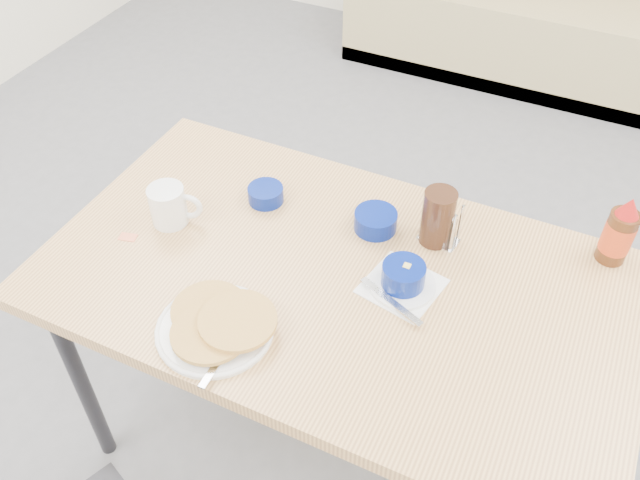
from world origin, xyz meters
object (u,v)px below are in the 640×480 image
at_px(butter_bowl, 376,221).
at_px(pancake_plate, 217,325).
at_px(grits_setting, 403,278).
at_px(condiment_caddy, 440,228).
at_px(coffee_mug, 170,205).
at_px(booth_bench, 536,8).
at_px(syrup_bottle, 619,233).
at_px(dining_table, 336,294).
at_px(creamer_bowl, 266,194).
at_px(amber_tumbler, 438,217).

bearing_deg(butter_bowl, pancake_plate, -112.42).
distance_m(grits_setting, condiment_caddy, 0.19).
bearing_deg(coffee_mug, butter_bowl, 22.49).
relative_size(booth_bench, butter_bowl, 17.47).
xyz_separation_m(butter_bowl, syrup_bottle, (0.55, 0.15, 0.06)).
bearing_deg(butter_bowl, condiment_caddy, 10.00).
relative_size(dining_table, condiment_caddy, 11.95).
height_order(dining_table, coffee_mug, coffee_mug).
bearing_deg(dining_table, coffee_mug, -179.44).
distance_m(pancake_plate, creamer_bowl, 0.44).
bearing_deg(coffee_mug, grits_setting, 3.58).
bearing_deg(grits_setting, booth_bench, 93.45).
distance_m(condiment_caddy, syrup_bottle, 0.41).
height_order(booth_bench, grits_setting, booth_bench).
xyz_separation_m(pancake_plate, syrup_bottle, (0.74, 0.60, 0.06)).
bearing_deg(pancake_plate, amber_tumbler, 54.85).
xyz_separation_m(dining_table, amber_tumbler, (0.17, 0.22, 0.14)).
bearing_deg(creamer_bowl, syrup_bottle, 11.29).
distance_m(coffee_mug, syrup_bottle, 1.09).
xyz_separation_m(pancake_plate, coffee_mug, (-0.29, 0.25, 0.03)).
relative_size(booth_bench, coffee_mug, 14.30).
relative_size(dining_table, butter_bowl, 12.88).
height_order(coffee_mug, syrup_bottle, syrup_bottle).
height_order(dining_table, butter_bowl, butter_bowl).
bearing_deg(creamer_bowl, grits_setting, -17.40).
relative_size(coffee_mug, condiment_caddy, 1.13).
relative_size(booth_bench, pancake_plate, 6.92).
bearing_deg(dining_table, syrup_bottle, 30.77).
height_order(dining_table, grits_setting, grits_setting).
bearing_deg(coffee_mug, creamer_bowl, 44.45).
distance_m(dining_table, syrup_bottle, 0.68).
height_order(dining_table, amber_tumbler, amber_tumbler).
bearing_deg(creamer_bowl, pancake_plate, -75.01).
bearing_deg(grits_setting, amber_tumbler, 84.71).
bearing_deg(dining_table, creamer_bowl, 149.05).
xyz_separation_m(booth_bench, condiment_caddy, (0.18, -2.31, 0.45)).
xyz_separation_m(coffee_mug, grits_setting, (0.61, 0.04, -0.02)).
xyz_separation_m(grits_setting, condiment_caddy, (0.03, 0.19, 0.01)).
xyz_separation_m(pancake_plate, condiment_caddy, (0.35, 0.48, 0.02)).
bearing_deg(creamer_bowl, butter_bowl, 4.60).
relative_size(butter_bowl, condiment_caddy, 0.93).
distance_m(booth_bench, grits_setting, 2.54).
distance_m(butter_bowl, condiment_caddy, 0.16).
distance_m(coffee_mug, butter_bowl, 0.52).
relative_size(coffee_mug, grits_setting, 0.65).
xyz_separation_m(pancake_plate, butter_bowl, (0.19, 0.45, 0.01)).
height_order(grits_setting, butter_bowl, grits_setting).
height_order(pancake_plate, grits_setting, grits_setting).
xyz_separation_m(dining_table, pancake_plate, (-0.17, -0.26, 0.08)).
relative_size(creamer_bowl, amber_tumbler, 0.63).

